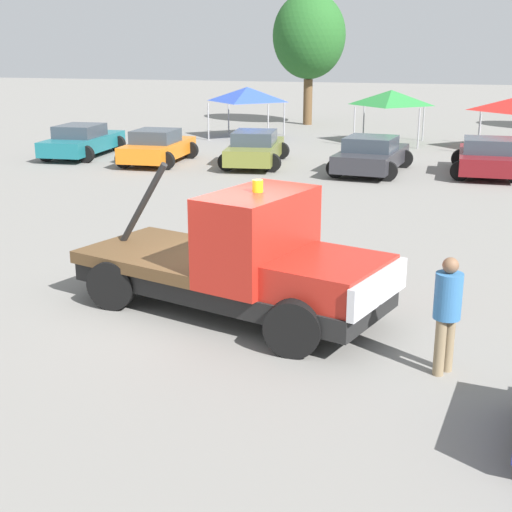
{
  "coord_description": "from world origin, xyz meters",
  "views": [
    {
      "loc": [
        3.86,
        -11.12,
        4.49
      ],
      "look_at": [
        0.5,
        0.0,
        1.05
      ],
      "focal_mm": 50.0,
      "sensor_mm": 36.0,
      "label": 1
    }
  ],
  "objects_px": {
    "tow_truck": "(245,263)",
    "parked_car_maroon": "(488,157)",
    "parked_car_teal": "(83,141)",
    "canopy_tent_green": "(391,98)",
    "person_near_truck": "(447,307)",
    "parked_car_orange": "(158,147)",
    "canopy_tent_blue": "(247,94)",
    "parked_car_olive": "(255,148)",
    "tree_right": "(309,36)",
    "parked_car_charcoal": "(371,155)"
  },
  "relations": [
    {
      "from": "tree_right",
      "to": "parked_car_teal",
      "type": "bearing_deg",
      "value": -112.54
    },
    {
      "from": "parked_car_teal",
      "to": "parked_car_olive",
      "type": "bearing_deg",
      "value": -95.22
    },
    {
      "from": "tow_truck",
      "to": "parked_car_teal",
      "type": "xyz_separation_m",
      "value": [
        -12.12,
        15.57,
        -0.29
      ]
    },
    {
      "from": "tow_truck",
      "to": "tree_right",
      "type": "height_order",
      "value": "tree_right"
    },
    {
      "from": "parked_car_orange",
      "to": "parked_car_olive",
      "type": "distance_m",
      "value": 3.88
    },
    {
      "from": "parked_car_maroon",
      "to": "tree_right",
      "type": "height_order",
      "value": "tree_right"
    },
    {
      "from": "parked_car_olive",
      "to": "parked_car_maroon",
      "type": "relative_size",
      "value": 1.14
    },
    {
      "from": "person_near_truck",
      "to": "canopy_tent_green",
      "type": "relative_size",
      "value": 0.58
    },
    {
      "from": "person_near_truck",
      "to": "canopy_tent_green",
      "type": "height_order",
      "value": "canopy_tent_green"
    },
    {
      "from": "canopy_tent_green",
      "to": "tree_right",
      "type": "height_order",
      "value": "tree_right"
    },
    {
      "from": "person_near_truck",
      "to": "parked_car_orange",
      "type": "xyz_separation_m",
      "value": [
        -11.73,
        16.16,
        -0.35
      ]
    },
    {
      "from": "person_near_truck",
      "to": "parked_car_charcoal",
      "type": "height_order",
      "value": "person_near_truck"
    },
    {
      "from": "parked_car_maroon",
      "to": "person_near_truck",
      "type": "bearing_deg",
      "value": 176.32
    },
    {
      "from": "person_near_truck",
      "to": "parked_car_maroon",
      "type": "xyz_separation_m",
      "value": [
        0.72,
        17.13,
        -0.34
      ]
    },
    {
      "from": "parked_car_teal",
      "to": "parked_car_charcoal",
      "type": "height_order",
      "value": "same"
    },
    {
      "from": "parked_car_teal",
      "to": "parked_car_maroon",
      "type": "relative_size",
      "value": 1.15
    },
    {
      "from": "parked_car_orange",
      "to": "parked_car_charcoal",
      "type": "xyz_separation_m",
      "value": [
        8.39,
        0.24,
        0.0
      ]
    },
    {
      "from": "tow_truck",
      "to": "person_near_truck",
      "type": "bearing_deg",
      "value": -5.52
    },
    {
      "from": "parked_car_olive",
      "to": "parked_car_teal",
      "type": "bearing_deg",
      "value": 80.79
    },
    {
      "from": "parked_car_teal",
      "to": "tow_truck",
      "type": "bearing_deg",
      "value": -146.86
    },
    {
      "from": "parked_car_orange",
      "to": "canopy_tent_green",
      "type": "relative_size",
      "value": 1.44
    },
    {
      "from": "parked_car_teal",
      "to": "parked_car_olive",
      "type": "height_order",
      "value": "same"
    },
    {
      "from": "person_near_truck",
      "to": "parked_car_teal",
      "type": "distance_m",
      "value": 22.96
    },
    {
      "from": "parked_car_maroon",
      "to": "canopy_tent_green",
      "type": "bearing_deg",
      "value": 28.24
    },
    {
      "from": "parked_car_orange",
      "to": "tree_right",
      "type": "distance_m",
      "value": 16.56
    },
    {
      "from": "parked_car_maroon",
      "to": "canopy_tent_blue",
      "type": "xyz_separation_m",
      "value": [
        -11.5,
        7.81,
        1.5
      ]
    },
    {
      "from": "tow_truck",
      "to": "parked_car_teal",
      "type": "distance_m",
      "value": 19.73
    },
    {
      "from": "tow_truck",
      "to": "canopy_tent_blue",
      "type": "height_order",
      "value": "tow_truck"
    },
    {
      "from": "canopy_tent_blue",
      "to": "person_near_truck",
      "type": "bearing_deg",
      "value": -66.62
    },
    {
      "from": "parked_car_teal",
      "to": "parked_car_charcoal",
      "type": "distance_m",
      "value": 12.18
    },
    {
      "from": "parked_car_teal",
      "to": "tree_right",
      "type": "bearing_deg",
      "value": -27.3
    },
    {
      "from": "tow_truck",
      "to": "parked_car_charcoal",
      "type": "distance_m",
      "value": 15.04
    },
    {
      "from": "parked_car_orange",
      "to": "tow_truck",
      "type": "bearing_deg",
      "value": -153.97
    },
    {
      "from": "parked_car_olive",
      "to": "parked_car_maroon",
      "type": "bearing_deg",
      "value": -96.98
    },
    {
      "from": "tow_truck",
      "to": "parked_car_orange",
      "type": "xyz_separation_m",
      "value": [
        -8.34,
        14.8,
        -0.29
      ]
    },
    {
      "from": "canopy_tent_green",
      "to": "person_near_truck",
      "type": "bearing_deg",
      "value": -81.61
    },
    {
      "from": "tow_truck",
      "to": "parked_car_maroon",
      "type": "height_order",
      "value": "tow_truck"
    },
    {
      "from": "tow_truck",
      "to": "parked_car_olive",
      "type": "height_order",
      "value": "tow_truck"
    },
    {
      "from": "person_near_truck",
      "to": "parked_car_orange",
      "type": "distance_m",
      "value": 19.97
    },
    {
      "from": "canopy_tent_blue",
      "to": "parked_car_orange",
      "type": "bearing_deg",
      "value": -96.17
    },
    {
      "from": "canopy_tent_green",
      "to": "tow_truck",
      "type": "bearing_deg",
      "value": -89.32
    },
    {
      "from": "canopy_tent_green",
      "to": "tree_right",
      "type": "bearing_deg",
      "value": 128.45
    },
    {
      "from": "parked_car_teal",
      "to": "parked_car_orange",
      "type": "xyz_separation_m",
      "value": [
        3.78,
        -0.77,
        -0.0
      ]
    },
    {
      "from": "parked_car_maroon",
      "to": "parked_car_teal",
      "type": "bearing_deg",
      "value": 89.46
    },
    {
      "from": "parked_car_charcoal",
      "to": "parked_car_teal",
      "type": "bearing_deg",
      "value": 92.41
    },
    {
      "from": "tow_truck",
      "to": "canopy_tent_blue",
      "type": "distance_m",
      "value": 24.75
    },
    {
      "from": "person_near_truck",
      "to": "parked_car_olive",
      "type": "relative_size",
      "value": 0.35
    },
    {
      "from": "person_near_truck",
      "to": "tree_right",
      "type": "height_order",
      "value": "tree_right"
    },
    {
      "from": "parked_car_olive",
      "to": "parked_car_charcoal",
      "type": "height_order",
      "value": "same"
    },
    {
      "from": "parked_car_maroon",
      "to": "canopy_tent_blue",
      "type": "distance_m",
      "value": 13.98
    }
  ]
}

